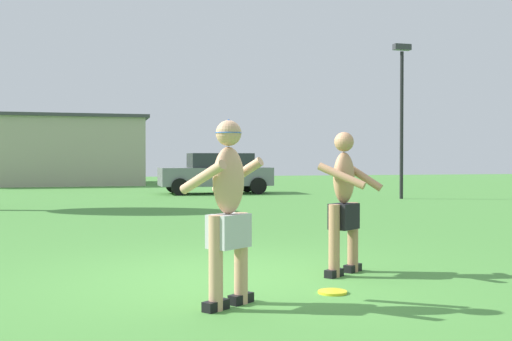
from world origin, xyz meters
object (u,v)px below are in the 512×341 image
frisbee (332,292)px  car_gray_mid_lot (216,173)px  player_in_black (344,200)px  player_with_cap (228,203)px  lamp_post (402,103)px

frisbee → car_gray_mid_lot: size_ratio=0.07×
player_in_black → frisbee: 1.36m
player_in_black → car_gray_mid_lot: size_ratio=0.39×
player_with_cap → frisbee: size_ratio=5.81×
car_gray_mid_lot → lamp_post: size_ratio=0.82×
player_with_cap → frisbee: player_with_cap is taller
frisbee → lamp_post: lamp_post is taller
player_with_cap → frisbee: bearing=13.9°
car_gray_mid_lot → lamp_post: lamp_post is taller
lamp_post → frisbee: bearing=-120.6°
car_gray_mid_lot → player_in_black: bearing=-95.7°
frisbee → lamp_post: 15.49m
player_with_cap → car_gray_mid_lot: size_ratio=0.40×
frisbee → car_gray_mid_lot: bearing=83.0°
player_with_cap → car_gray_mid_lot: 18.27m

